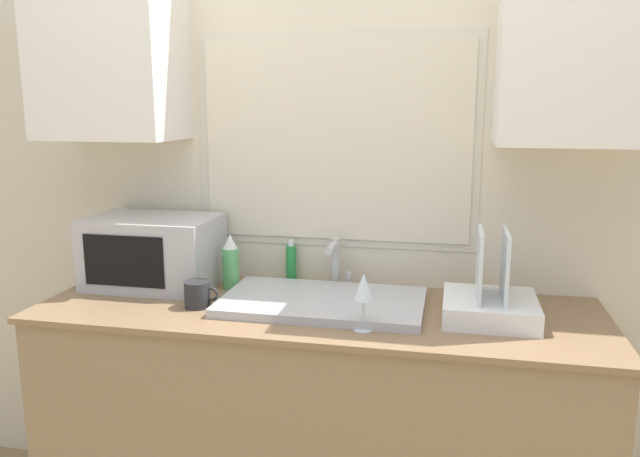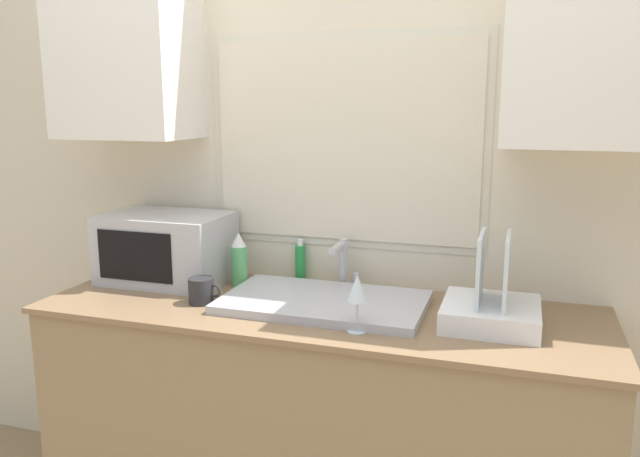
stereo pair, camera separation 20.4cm
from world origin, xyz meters
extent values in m
cube|color=#8C7251|center=(0.00, 0.31, 0.44)|extent=(1.88, 0.62, 0.88)
cube|color=#846647|center=(0.00, 0.31, 0.89)|extent=(1.91, 0.65, 0.02)
cube|color=beige|center=(0.00, 0.65, 1.30)|extent=(6.00, 0.06, 2.60)
cube|color=beige|center=(0.00, 0.62, 1.45)|extent=(1.06, 0.01, 0.79)
cube|color=beige|center=(0.00, 0.61, 1.45)|extent=(1.00, 0.01, 0.73)
cube|color=white|center=(-0.81, 0.46, 1.76)|extent=(0.50, 0.32, 0.62)
cube|color=white|center=(0.81, 0.46, 1.76)|extent=(0.50, 0.32, 0.62)
cube|color=#B2B2B7|center=(0.02, 0.32, 0.92)|extent=(0.69, 0.41, 0.03)
cylinder|color=#B7B7BC|center=(0.02, 0.56, 1.00)|extent=(0.03, 0.03, 0.19)
cylinder|color=#B7B7BC|center=(0.02, 0.48, 1.07)|extent=(0.03, 0.14, 0.03)
cylinder|color=#B7B7BC|center=(0.07, 0.56, 0.93)|extent=(0.02, 0.02, 0.06)
cube|color=#B2B2B7|center=(-0.66, 0.43, 1.04)|extent=(0.47, 0.32, 0.26)
cube|color=black|center=(-0.70, 0.27, 1.04)|extent=(0.31, 0.01, 0.18)
cube|color=white|center=(0.57, 0.31, 0.94)|extent=(0.30, 0.30, 0.07)
cube|color=silver|center=(0.53, 0.31, 1.08)|extent=(0.01, 0.22, 0.22)
cube|color=silver|center=(0.61, 0.31, 1.08)|extent=(0.01, 0.22, 0.22)
cylinder|color=#59B266|center=(-0.36, 0.46, 0.98)|extent=(0.06, 0.06, 0.15)
cone|color=silver|center=(-0.36, 0.46, 1.08)|extent=(0.06, 0.06, 0.05)
cylinder|color=#268C3F|center=(-0.16, 0.58, 0.98)|extent=(0.04, 0.04, 0.14)
cylinder|color=white|center=(-0.16, 0.58, 1.06)|extent=(0.02, 0.02, 0.02)
cylinder|color=#262628|center=(-0.40, 0.22, 0.95)|extent=(0.09, 0.09, 0.09)
torus|color=#262628|center=(-0.35, 0.22, 0.95)|extent=(0.05, 0.01, 0.05)
cylinder|color=silver|center=(0.19, 0.12, 0.91)|extent=(0.06, 0.06, 0.00)
cylinder|color=silver|center=(0.19, 0.12, 0.95)|extent=(0.01, 0.01, 0.09)
cone|color=silver|center=(0.19, 0.12, 1.04)|extent=(0.07, 0.07, 0.08)
camera|label=1|loc=(0.44, -1.68, 1.59)|focal=35.00mm
camera|label=2|loc=(0.63, -1.62, 1.59)|focal=35.00mm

